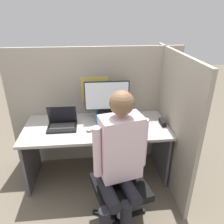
{
  "coord_description": "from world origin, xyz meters",
  "views": [
    {
      "loc": [
        -0.03,
        -1.83,
        1.9
      ],
      "look_at": [
        0.16,
        0.18,
        0.95
      ],
      "focal_mm": 35.0,
      "sensor_mm": 36.0,
      "label": 1
    }
  ],
  "objects": [
    {
      "name": "carrot_toy",
      "position": [
        0.4,
        0.12,
        0.73
      ],
      "size": [
        0.05,
        0.16,
        0.05
      ],
      "color": "orange",
      "rests_on": "desk"
    },
    {
      "name": "monitor",
      "position": [
        0.13,
        0.53,
        0.97
      ],
      "size": [
        0.52,
        0.23,
        0.39
      ],
      "color": "black",
      "rests_on": "paper_box"
    },
    {
      "name": "desk",
      "position": [
        0.0,
        0.35,
        0.54
      ],
      "size": [
        1.63,
        0.7,
        0.7
      ],
      "color": "#9E9993",
      "rests_on": "ground"
    },
    {
      "name": "cubicle_panel_right",
      "position": [
        0.84,
        0.28,
        0.76
      ],
      "size": [
        0.04,
        1.35,
        1.52
      ],
      "color": "gray",
      "rests_on": "ground"
    },
    {
      "name": "person",
      "position": [
        0.17,
        -0.39,
        0.78
      ],
      "size": [
        0.47,
        0.51,
        1.36
      ],
      "color": "black",
      "rests_on": "ground"
    },
    {
      "name": "paper_box",
      "position": [
        0.13,
        0.53,
        0.74
      ],
      "size": [
        0.29,
        0.24,
        0.08
      ],
      "color": "#236BAD",
      "rests_on": "desk"
    },
    {
      "name": "mouse",
      "position": [
        -0.09,
        0.24,
        0.72
      ],
      "size": [
        0.07,
        0.05,
        0.04
      ],
      "color": "silver",
      "rests_on": "desk"
    },
    {
      "name": "ground_plane",
      "position": [
        0.0,
        0.0,
        0.0
      ],
      "size": [
        12.0,
        12.0,
        0.0
      ],
      "primitive_type": "plane",
      "color": "#665B4C"
    },
    {
      "name": "cubicle_panel_back",
      "position": [
        0.0,
        0.73,
        0.76
      ],
      "size": [
        2.13,
        0.05,
        1.52
      ],
      "color": "gray",
      "rests_on": "ground"
    },
    {
      "name": "stapler",
      "position": [
        0.75,
        0.31,
        0.73
      ],
      "size": [
        0.05,
        0.14,
        0.05
      ],
      "color": "black",
      "rests_on": "desk"
    },
    {
      "name": "laptop",
      "position": [
        -0.38,
        0.36,
        0.75
      ],
      "size": [
        0.32,
        0.23,
        0.24
      ],
      "color": "black",
      "rests_on": "desk"
    },
    {
      "name": "office_chair",
      "position": [
        0.21,
        -0.23,
        0.51
      ],
      "size": [
        0.56,
        0.61,
        0.98
      ],
      "color": "black",
      "rests_on": "ground"
    }
  ]
}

